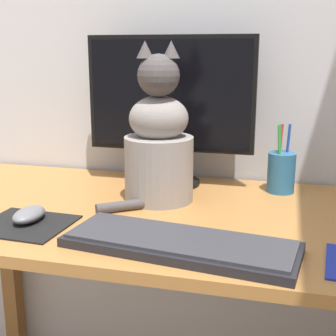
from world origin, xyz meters
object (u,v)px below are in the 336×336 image
Objects in this scene: cat at (159,144)px; pen_cup at (281,172)px; keyboard at (180,243)px; monitor at (170,104)px; computer_mouse_left at (29,215)px.

pen_cup is (0.30, 0.15, -0.09)m from cat.
cat is (-0.12, 0.28, 0.13)m from keyboard.
monitor is 0.17m from cat.
monitor is at bearing 179.74° from pen_cup.
pen_cup is (0.31, -0.00, -0.17)m from monitor.
monitor is 1.00× the size of keyboard.
pen_cup is at bearing 75.02° from keyboard.
computer_mouse_left is (-0.22, -0.38, -0.21)m from monitor.
keyboard is 0.47m from pen_cup.
pen_cup is at bearing 35.40° from computer_mouse_left.
monitor is at bearing 77.40° from cat.
monitor is at bearing 59.35° from computer_mouse_left.
computer_mouse_left is 0.65m from pen_cup.
cat is at bearing 44.32° from computer_mouse_left.
computer_mouse_left is 0.25× the size of cat.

